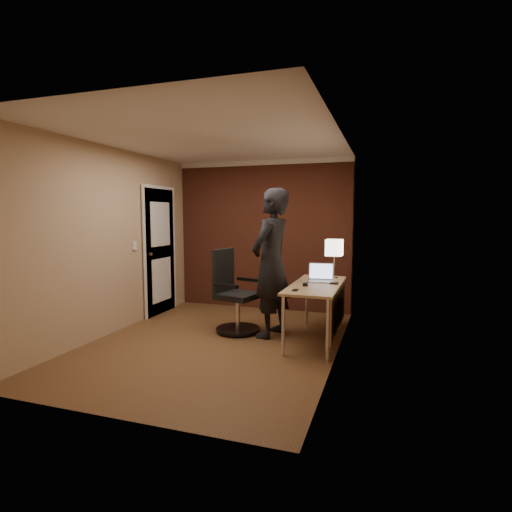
% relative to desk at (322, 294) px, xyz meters
% --- Properties ---
extents(room, '(4.00, 4.00, 4.00)m').
position_rel_desk_xyz_m(room, '(-1.53, 1.08, 0.77)').
color(room, brown).
rests_on(room, ground).
extents(desk, '(0.60, 1.50, 0.73)m').
position_rel_desk_xyz_m(desk, '(0.00, 0.00, 0.00)').
color(desk, tan).
rests_on(desk, ground).
extents(desk_lamp, '(0.22, 0.22, 0.54)m').
position_rel_desk_xyz_m(desk_lamp, '(0.08, 0.52, 0.55)').
color(desk_lamp, silver).
rests_on(desk_lamp, desk).
extents(laptop, '(0.35, 0.29, 0.23)m').
position_rel_desk_xyz_m(laptop, '(-0.05, 0.24, 0.19)').
color(laptop, silver).
rests_on(laptop, desk).
extents(mouse, '(0.07, 0.11, 0.03)m').
position_rel_desk_xyz_m(mouse, '(-0.18, -0.17, 0.14)').
color(mouse, black).
rests_on(mouse, desk).
extents(phone, '(0.06, 0.12, 0.01)m').
position_rel_desk_xyz_m(phone, '(-0.23, -0.51, 0.13)').
color(phone, black).
rests_on(phone, desk).
extents(wallet, '(0.10, 0.12, 0.02)m').
position_rel_desk_xyz_m(wallet, '(0.14, 0.09, 0.14)').
color(wallet, black).
rests_on(wallet, desk).
extents(office_chair, '(0.61, 0.68, 1.11)m').
position_rel_desk_xyz_m(office_chair, '(-1.21, 0.04, -0.11)').
color(office_chair, black).
rests_on(office_chair, ground).
extents(person, '(0.61, 0.79, 1.94)m').
position_rel_desk_xyz_m(person, '(-0.67, 0.02, 0.37)').
color(person, black).
rests_on(person, ground).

